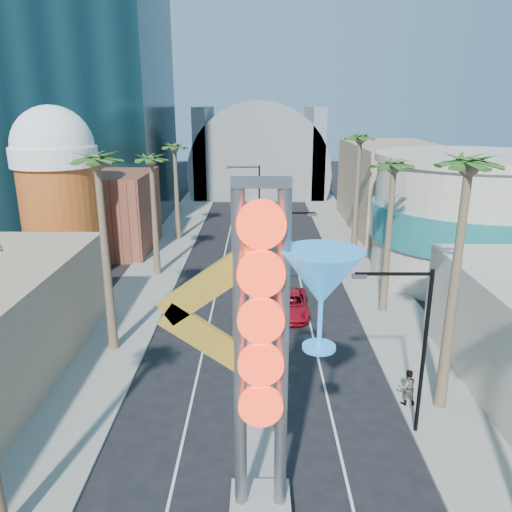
% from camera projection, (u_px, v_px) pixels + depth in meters
% --- Properties ---
extents(sidewalk_west, '(5.00, 100.00, 0.15)m').
position_uv_depth(sidewalk_west, '(163.00, 258.00, 48.97)').
color(sidewalk_west, gray).
rests_on(sidewalk_west, ground).
extents(sidewalk_east, '(5.00, 100.00, 0.15)m').
position_uv_depth(sidewalk_east, '(356.00, 258.00, 48.88)').
color(sidewalk_east, gray).
rests_on(sidewalk_east, ground).
extents(median, '(1.60, 84.00, 0.15)m').
position_uv_depth(median, '(259.00, 249.00, 51.80)').
color(median, gray).
rests_on(median, ground).
extents(hotel_tower, '(20.00, 20.00, 50.00)m').
position_uv_depth(hotel_tower, '(70.00, 9.00, 57.93)').
color(hotel_tower, black).
rests_on(hotel_tower, ground).
extents(brick_filler_west, '(10.00, 10.00, 8.00)m').
position_uv_depth(brick_filler_west, '(102.00, 212.00, 50.72)').
color(brick_filler_west, brown).
rests_on(brick_filler_west, ground).
extents(filler_east, '(10.00, 20.00, 10.00)m').
position_uv_depth(filler_east, '(392.00, 187.00, 59.82)').
color(filler_east, '#A07F67').
rests_on(filler_east, ground).
extents(beer_mug, '(7.00, 7.00, 14.50)m').
position_uv_depth(beer_mug, '(58.00, 187.00, 41.94)').
color(beer_mug, '#AD4617').
rests_on(beer_mug, ground).
extents(turquoise_building, '(16.60, 16.60, 10.60)m').
position_uv_depth(turquoise_building, '(470.00, 218.00, 42.54)').
color(turquoise_building, '#BCB49F').
rests_on(turquoise_building, ground).
extents(canopy, '(22.00, 16.00, 22.00)m').
position_uv_depth(canopy, '(259.00, 167.00, 83.04)').
color(canopy, slate).
rests_on(canopy, ground).
extents(neon_sign, '(6.53, 2.60, 12.55)m').
position_uv_depth(neon_sign, '(286.00, 339.00, 16.18)').
color(neon_sign, gray).
rests_on(neon_sign, ground).
extents(streetlight_0, '(3.79, 0.25, 8.00)m').
position_uv_depth(streetlight_0, '(268.00, 256.00, 33.18)').
color(streetlight_0, black).
rests_on(streetlight_0, ground).
extents(streetlight_1, '(3.79, 0.25, 8.00)m').
position_uv_depth(streetlight_1, '(254.00, 193.00, 56.12)').
color(streetlight_1, black).
rests_on(streetlight_1, ground).
extents(streetlight_2, '(3.45, 0.25, 8.00)m').
position_uv_depth(streetlight_2, '(415.00, 338.00, 21.69)').
color(streetlight_2, black).
rests_on(streetlight_2, ground).
extents(palm_1, '(2.40, 2.40, 12.70)m').
position_uv_depth(palm_1, '(98.00, 175.00, 27.65)').
color(palm_1, brown).
rests_on(palm_1, ground).
extents(palm_2, '(2.40, 2.40, 11.20)m').
position_uv_depth(palm_2, '(151.00, 167.00, 41.42)').
color(palm_2, brown).
rests_on(palm_2, ground).
extents(palm_3, '(2.40, 2.40, 11.20)m').
position_uv_depth(palm_3, '(175.00, 153.00, 52.89)').
color(palm_3, brown).
rests_on(palm_3, ground).
extents(palm_5, '(2.40, 2.40, 13.20)m').
position_uv_depth(palm_5, '(467.00, 184.00, 21.70)').
color(palm_5, brown).
rests_on(palm_5, ground).
extents(palm_6, '(2.40, 2.40, 11.70)m').
position_uv_depth(palm_6, '(393.00, 176.00, 33.56)').
color(palm_6, brown).
rests_on(palm_6, ground).
extents(palm_7, '(2.40, 2.40, 12.70)m').
position_uv_depth(palm_7, '(360.00, 147.00, 44.76)').
color(palm_7, brown).
rests_on(palm_7, ground).
extents(red_pickup, '(2.71, 5.61, 1.54)m').
position_uv_depth(red_pickup, '(290.00, 304.00, 35.89)').
color(red_pickup, '#B40D1F').
rests_on(red_pickup, ground).
extents(pedestrian_b, '(0.92, 0.73, 1.86)m').
position_uv_depth(pedestrian_b, '(407.00, 387.00, 24.85)').
color(pedestrian_b, gray).
rests_on(pedestrian_b, sidewalk_east).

